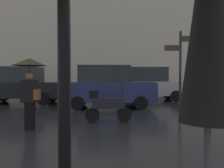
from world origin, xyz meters
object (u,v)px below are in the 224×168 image
object	(u,v)px
parked_scooter	(107,105)
parked_car_distant	(108,87)
pedestrian_with_umbrella	(30,75)
street_signpost	(180,66)
folded_patio_umbrella_far	(209,34)
parked_car_left	(149,84)
parked_car_right	(21,85)

from	to	relation	value
parked_scooter	parked_car_distant	xyz separation A→B (m)	(0.02, 3.48, 0.43)
pedestrian_with_umbrella	street_signpost	world-z (taller)	street_signpost
folded_patio_umbrella_far	parked_scooter	world-z (taller)	folded_patio_umbrella_far
parked_scooter	street_signpost	world-z (taller)	street_signpost
folded_patio_umbrella_far	pedestrian_with_umbrella	size ratio (longest dim) A/B	1.24
parked_car_distant	street_signpost	world-z (taller)	street_signpost
pedestrian_with_umbrella	street_signpost	bearing A→B (deg)	29.81
parked_scooter	street_signpost	xyz separation A→B (m)	(2.40, 0.26, 1.22)
parked_car_left	parked_car_right	world-z (taller)	parked_car_left
parked_scooter	parked_car_right	distance (m)	7.15
parked_car_left	parked_car_right	xyz separation A→B (m)	(-7.45, -1.43, -0.02)
folded_patio_umbrella_far	street_signpost	world-z (taller)	street_signpost
parked_car_right	parked_car_left	bearing A→B (deg)	9.41
folded_patio_umbrella_far	street_signpost	bearing A→B (deg)	72.57
parked_car_distant	parked_scooter	bearing A→B (deg)	-76.31
parked_car_right	pedestrian_with_umbrella	bearing A→B (deg)	-67.31
pedestrian_with_umbrella	parked_scooter	xyz separation A→B (m)	(2.06, 0.92, -0.91)
pedestrian_with_umbrella	parked_car_distant	world-z (taller)	parked_car_distant
parked_car_distant	street_signpost	xyz separation A→B (m)	(2.38, -3.22, 0.79)
pedestrian_with_umbrella	parked_car_left	world-z (taller)	parked_car_left
folded_patio_umbrella_far	parked_car_left	size ratio (longest dim) A/B	0.57
parked_scooter	parked_car_right	world-z (taller)	parked_car_right
pedestrian_with_umbrella	parked_car_right	world-z (taller)	parked_car_right
parked_car_left	street_signpost	bearing A→B (deg)	71.29
parked_car_right	parked_car_distant	world-z (taller)	parked_car_right
parked_car_right	street_signpost	world-z (taller)	street_signpost
pedestrian_with_umbrella	parked_car_left	size ratio (longest dim) A/B	0.46
folded_patio_umbrella_far	parked_car_left	world-z (taller)	folded_patio_umbrella_far
folded_patio_umbrella_far	pedestrian_with_umbrella	xyz separation A→B (m)	(-2.63, 4.65, -0.14)
folded_patio_umbrella_far	parked_car_right	bearing A→B (deg)	116.51
parked_scooter	parked_car_left	bearing A→B (deg)	66.79
pedestrian_with_umbrella	parked_car_distant	distance (m)	4.89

